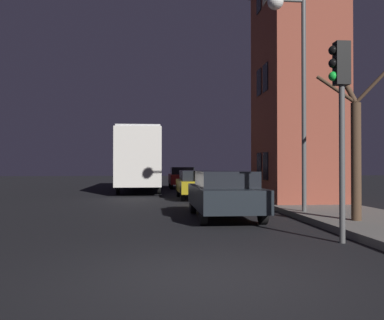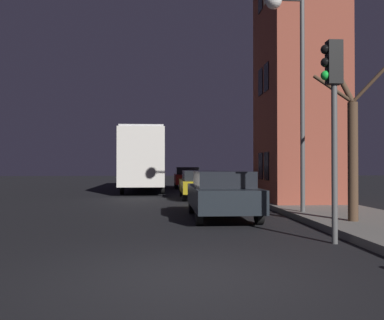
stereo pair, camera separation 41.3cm
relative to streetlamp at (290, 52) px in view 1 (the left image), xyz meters
name	(u,v)px [view 1 (the left image)]	position (x,y,z in m)	size (l,w,h in m)	color
ground_plane	(204,277)	(-3.55, -6.81, -5.13)	(120.00, 120.00, 0.00)	black
brick_building	(297,86)	(1.64, 4.10, -0.27)	(3.10, 4.30, 9.32)	brown
streetlamp	(290,52)	(0.00, 0.00, 0.00)	(1.22, 0.50, 6.78)	#4C4C4C
traffic_light	(340,98)	(-0.40, -4.41, -2.13)	(0.43, 0.24, 4.17)	#4C4C4C
bare_tree	(356,148)	(1.01, -2.26, -3.06)	(1.94, 1.24, 4.33)	#473323
bus	(140,156)	(-5.00, 14.71, -2.91)	(2.47, 11.52, 3.74)	beige
car_near_lane	(224,193)	(-2.09, -0.13, -4.37)	(1.82, 4.43, 1.43)	black
car_mid_lane	(197,184)	(-2.12, 7.41, -4.39)	(1.79, 4.17, 1.36)	olive
car_far_lane	(182,177)	(-2.14, 17.27, -4.35)	(1.77, 4.05, 1.48)	#B21E19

